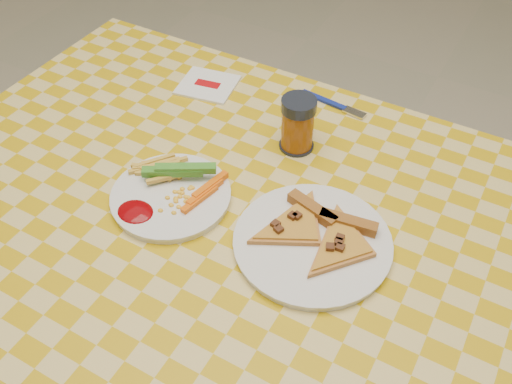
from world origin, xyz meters
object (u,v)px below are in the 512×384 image
(plate_right, at_px, (312,243))
(drink_glass, at_px, (298,124))
(table, at_px, (240,243))
(plate_left, at_px, (171,197))

(plate_right, bearing_deg, drink_glass, 122.33)
(plate_right, xyz_separation_m, drink_glass, (-0.14, 0.21, 0.05))
(table, bearing_deg, plate_right, 0.41)
(plate_left, distance_m, drink_glass, 0.28)
(plate_left, relative_size, plate_right, 0.82)
(plate_left, xyz_separation_m, plate_right, (0.27, 0.03, 0.00))
(table, relative_size, drink_glass, 11.51)
(plate_right, bearing_deg, table, -179.59)
(drink_glass, bearing_deg, plate_left, -118.53)
(table, height_order, plate_left, plate_left)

